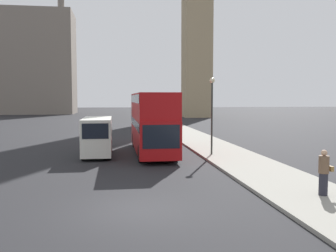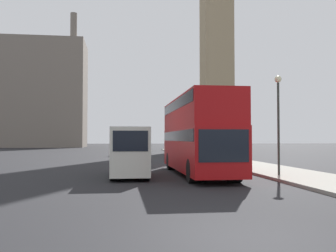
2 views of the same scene
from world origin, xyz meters
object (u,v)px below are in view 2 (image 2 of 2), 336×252
object	(u,v)px
red_double_decker_bus	(197,132)
street_lamp	(278,109)
white_van	(129,151)
parked_sedan	(122,150)

from	to	relation	value
red_double_decker_bus	street_lamp	size ratio (longest dim) A/B	2.09
street_lamp	white_van	bearing A→B (deg)	168.92
white_van	parked_sedan	world-z (taller)	white_van
red_double_decker_bus	parked_sedan	xyz separation A→B (m)	(-4.04, 24.28, -1.71)
street_lamp	parked_sedan	world-z (taller)	street_lamp
red_double_decker_bus	street_lamp	bearing A→B (deg)	-29.05
red_double_decker_bus	white_van	world-z (taller)	red_double_decker_bus
red_double_decker_bus	street_lamp	distance (m)	4.55
red_double_decker_bus	parked_sedan	bearing A→B (deg)	99.45
white_van	street_lamp	xyz separation A→B (m)	(7.66, -1.50, 2.20)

